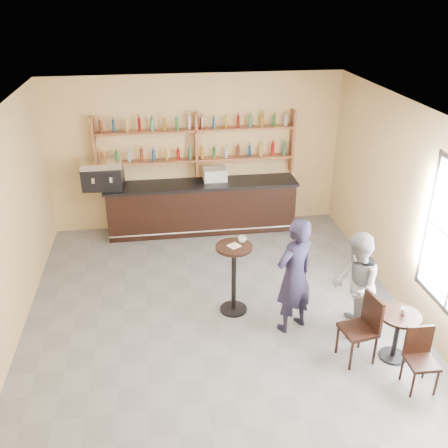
{
  "coord_description": "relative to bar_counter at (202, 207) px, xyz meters",
  "views": [
    {
      "loc": [
        -0.84,
        -6.38,
        4.77
      ],
      "look_at": [
        0.2,
        0.8,
        1.25
      ],
      "focal_mm": 40.0,
      "sensor_mm": 36.0,
      "label": 1
    }
  ],
  "objects": [
    {
      "name": "floor",
      "position": [
        -0.07,
        -3.15,
        -0.53
      ],
      "size": [
        7.0,
        7.0,
        0.0
      ],
      "primitive_type": "plane",
      "color": "slate",
      "rests_on": "ground"
    },
    {
      "name": "ceiling",
      "position": [
        -0.07,
        -3.15,
        2.67
      ],
      "size": [
        7.0,
        7.0,
        0.0
      ],
      "primitive_type": "plane",
      "rotation": [
        3.14,
        0.0,
        0.0
      ],
      "color": "white",
      "rests_on": "wall_back"
    },
    {
      "name": "wall_back",
      "position": [
        -0.07,
        0.35,
        1.07
      ],
      "size": [
        7.0,
        0.0,
        7.0
      ],
      "primitive_type": "plane",
      "rotation": [
        1.57,
        0.0,
        0.0
      ],
      "color": "#EEC887",
      "rests_on": "floor"
    },
    {
      "name": "wall_front",
      "position": [
        -0.07,
        -6.65,
        1.07
      ],
      "size": [
        7.0,
        0.0,
        7.0
      ],
      "primitive_type": "plane",
      "rotation": [
        -1.57,
        0.0,
        0.0
      ],
      "color": "#EEC887",
      "rests_on": "floor"
    },
    {
      "name": "wall_left",
      "position": [
        -3.07,
        -3.15,
        1.07
      ],
      "size": [
        0.0,
        7.0,
        7.0
      ],
      "primitive_type": "plane",
      "rotation": [
        1.57,
        0.0,
        1.57
      ],
      "color": "#EEC887",
      "rests_on": "floor"
    },
    {
      "name": "wall_right",
      "position": [
        2.93,
        -3.15,
        1.07
      ],
      "size": [
        0.0,
        7.0,
        7.0
      ],
      "primitive_type": "plane",
      "rotation": [
        1.57,
        0.0,
        -1.57
      ],
      "color": "#EEC887",
      "rests_on": "floor"
    },
    {
      "name": "shelf_unit",
      "position": [
        -0.07,
        0.22,
        1.28
      ],
      "size": [
        4.0,
        0.26,
        1.4
      ],
      "primitive_type": null,
      "color": "brown",
      "rests_on": "wall_back"
    },
    {
      "name": "liquor_bottles",
      "position": [
        -0.07,
        0.22,
        1.45
      ],
      "size": [
        3.68,
        0.1,
        1.0
      ],
      "primitive_type": null,
      "color": "#8C5919",
      "rests_on": "shelf_unit"
    },
    {
      "name": "bar_counter",
      "position": [
        0.0,
        0.0,
        0.0
      ],
      "size": [
        3.95,
        0.77,
        1.07
      ],
      "primitive_type": null,
      "color": "black",
      "rests_on": "floor"
    },
    {
      "name": "espresso_machine",
      "position": [
        -1.95,
        0.0,
        0.81
      ],
      "size": [
        0.82,
        0.56,
        0.56
      ],
      "primitive_type": null,
      "rotation": [
        0.0,
        0.0,
        -0.08
      ],
      "color": "black",
      "rests_on": "bar_counter"
    },
    {
      "name": "pastry_case",
      "position": [
        0.28,
        0.0,
        0.68
      ],
      "size": [
        0.53,
        0.44,
        0.29
      ],
      "primitive_type": null,
      "rotation": [
        0.0,
        0.0,
        0.13
      ],
      "color": "silver",
      "rests_on": "bar_counter"
    },
    {
      "name": "pedestal_table",
      "position": [
        0.2,
        -2.97,
        0.05
      ],
      "size": [
        0.7,
        0.7,
        1.17
      ],
      "primitive_type": null,
      "rotation": [
        0.0,
        0.0,
        0.26
      ],
      "color": "black",
      "rests_on": "floor"
    },
    {
      "name": "napkin",
      "position": [
        0.2,
        -2.97,
        0.64
      ],
      "size": [
        0.23,
        0.23,
        0.0
      ],
      "primitive_type": "cube",
      "rotation": [
        0.0,
        0.0,
        0.53
      ],
      "color": "white",
      "rests_on": "pedestal_table"
    },
    {
      "name": "donut",
      "position": [
        0.21,
        -2.98,
        0.66
      ],
      "size": [
        0.11,
        0.11,
        0.04
      ],
      "primitive_type": "torus",
      "rotation": [
        0.0,
        0.0,
        0.01
      ],
      "color": "#DE8E51",
      "rests_on": "napkin"
    },
    {
      "name": "cup_pedestal",
      "position": [
        0.34,
        -2.87,
        0.69
      ],
      "size": [
        0.15,
        0.15,
        0.09
      ],
      "primitive_type": "imported",
      "rotation": [
        0.0,
        0.0,
        -0.27
      ],
      "color": "white",
      "rests_on": "pedestal_table"
    },
    {
      "name": "man_main",
      "position": [
        1.0,
        -3.53,
        0.38
      ],
      "size": [
        0.8,
        0.7,
        1.83
      ],
      "primitive_type": "imported",
      "rotation": [
        0.0,
        0.0,
        3.62
      ],
      "color": "black",
      "rests_on": "floor"
    },
    {
      "name": "cafe_table",
      "position": [
        2.25,
        -4.4,
        -0.17
      ],
      "size": [
        0.69,
        0.69,
        0.73
      ],
      "primitive_type": null,
      "rotation": [
        0.0,
        0.0,
        0.23
      ],
      "color": "black",
      "rests_on": "floor"
    },
    {
      "name": "cup_cafe",
      "position": [
        2.3,
        -4.4,
        0.24
      ],
      "size": [
        0.12,
        0.12,
        0.09
      ],
      "primitive_type": "imported",
      "rotation": [
        0.0,
        0.0,
        0.31
      ],
      "color": "white",
      "rests_on": "cafe_table"
    },
    {
      "name": "chair_west",
      "position": [
        1.7,
        -4.35,
        -0.03
      ],
      "size": [
        0.5,
        0.5,
        1.0
      ],
      "primitive_type": null,
      "rotation": [
        0.0,
        0.0,
        -1.4
      ],
      "color": "black",
      "rests_on": "floor"
    },
    {
      "name": "chair_south",
      "position": [
        2.3,
        -5.0,
        -0.11
      ],
      "size": [
        0.38,
        0.38,
        0.86
      ],
      "primitive_type": null,
      "rotation": [
        0.0,
        0.0,
        -0.03
      ],
      "color": "black",
      "rests_on": "floor"
    },
    {
      "name": "patron_second",
      "position": [
        1.85,
        -3.76,
        0.28
      ],
      "size": [
        0.87,
        0.97,
        1.64
      ],
      "primitive_type": "imported",
      "rotation": [
        0.0,
        0.0,
        -1.94
      ],
      "color": "gray",
      "rests_on": "floor"
    }
  ]
}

